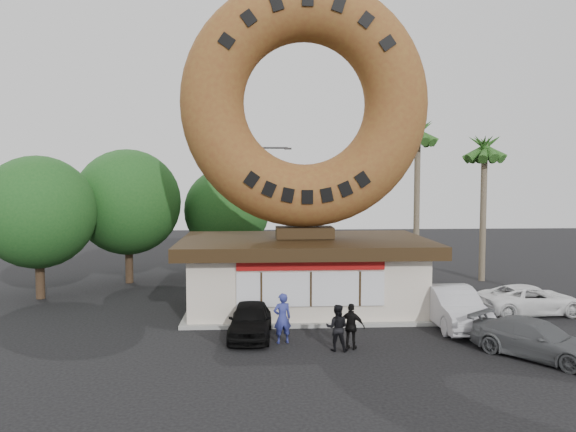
# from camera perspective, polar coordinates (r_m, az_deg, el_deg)

# --- Properties ---
(ground) EXTENTS (90.00, 90.00, 0.00)m
(ground) POSITION_cam_1_polar(r_m,az_deg,el_deg) (20.42, 3.13, -13.33)
(ground) COLOR black
(ground) RESTS_ON ground
(donut_shop) EXTENTS (11.20, 7.20, 3.80)m
(donut_shop) POSITION_cam_1_polar(r_m,az_deg,el_deg) (25.81, 1.68, -5.62)
(donut_shop) COLOR beige
(donut_shop) RESTS_ON ground
(giant_donut) EXTENTS (11.14, 2.84, 11.14)m
(giant_donut) POSITION_cam_1_polar(r_m,az_deg,el_deg) (25.68, 1.71, 11.35)
(giant_donut) COLOR brown
(giant_donut) RESTS_ON donut_shop
(tree_west) EXTENTS (6.00, 6.00, 7.65)m
(tree_west) POSITION_cam_1_polar(r_m,az_deg,el_deg) (33.22, -15.95, 1.36)
(tree_west) COLOR #473321
(tree_west) RESTS_ON ground
(tree_mid) EXTENTS (5.20, 5.20, 6.63)m
(tree_mid) POSITION_cam_1_polar(r_m,az_deg,el_deg) (34.48, -6.24, 0.55)
(tree_mid) COLOR #473321
(tree_mid) RESTS_ON ground
(tree_far) EXTENTS (5.60, 5.60, 7.14)m
(tree_far) POSITION_cam_1_polar(r_m,az_deg,el_deg) (30.42, -24.05, 0.35)
(tree_far) COLOR #473321
(tree_far) RESTS_ON ground
(palm_near) EXTENTS (2.60, 2.60, 9.75)m
(palm_near) POSITION_cam_1_polar(r_m,az_deg,el_deg) (34.82, 13.05, 7.74)
(palm_near) COLOR #726651
(palm_near) RESTS_ON ground
(palm_far) EXTENTS (2.60, 2.60, 8.75)m
(palm_far) POSITION_cam_1_polar(r_m,az_deg,el_deg) (34.52, 19.35, 6.10)
(palm_far) COLOR #726651
(palm_far) RESTS_ON ground
(street_lamp) EXTENTS (2.11, 0.20, 8.00)m
(street_lamp) POSITION_cam_1_polar(r_m,az_deg,el_deg) (35.41, -2.69, 1.41)
(street_lamp) COLOR #59595E
(street_lamp) RESTS_ON ground
(person_left) EXTENTS (0.76, 0.60, 1.85)m
(person_left) POSITION_cam_1_polar(r_m,az_deg,el_deg) (20.82, -0.58, -10.34)
(person_left) COLOR navy
(person_left) RESTS_ON ground
(person_center) EXTENTS (0.91, 0.78, 1.63)m
(person_center) POSITION_cam_1_polar(r_m,az_deg,el_deg) (20.06, 5.00, -11.23)
(person_center) COLOR black
(person_center) RESTS_ON ground
(person_right) EXTENTS (1.04, 0.74, 1.63)m
(person_right) POSITION_cam_1_polar(r_m,az_deg,el_deg) (20.26, 6.46, -11.09)
(person_right) COLOR black
(person_right) RESTS_ON ground
(car_black) EXTENTS (1.76, 3.94, 1.32)m
(car_black) POSITION_cam_1_polar(r_m,az_deg,el_deg) (21.69, -3.85, -10.49)
(car_black) COLOR black
(car_black) RESTS_ON ground
(car_silver) EXTENTS (1.72, 4.90, 1.61)m
(car_silver) POSITION_cam_1_polar(r_m,az_deg,el_deg) (23.99, 16.41, -8.87)
(car_silver) COLOR #B4B3B9
(car_silver) RESTS_ON ground
(car_grey) EXTENTS (4.11, 4.48, 1.26)m
(car_grey) POSITION_cam_1_polar(r_m,az_deg,el_deg) (21.01, 23.94, -11.38)
(car_grey) COLOR #5C5F61
(car_grey) RESTS_ON ground
(car_white) EXTENTS (4.78, 2.49, 1.29)m
(car_white) POSITION_cam_1_polar(r_m,az_deg,el_deg) (27.32, 23.47, -7.81)
(car_white) COLOR white
(car_white) RESTS_ON ground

